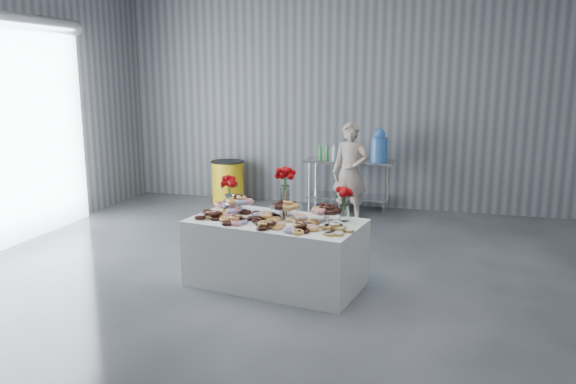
# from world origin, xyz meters

# --- Properties ---
(ground) EXTENTS (9.00, 9.00, 0.00)m
(ground) POSITION_xyz_m (0.00, 0.00, 0.00)
(ground) COLOR #323539
(ground) RESTS_ON ground
(room_walls) EXTENTS (8.04, 9.04, 4.02)m
(room_walls) POSITION_xyz_m (-0.27, 0.07, 2.64)
(room_walls) COLOR slate
(room_walls) RESTS_ON ground
(display_table) EXTENTS (2.04, 1.29, 0.75)m
(display_table) POSITION_xyz_m (0.04, 0.39, 0.38)
(display_table) COLOR white
(display_table) RESTS_ON ground
(prep_table) EXTENTS (1.50, 0.60, 0.90)m
(prep_table) POSITION_xyz_m (0.23, 4.10, 0.62)
(prep_table) COLOR silver
(prep_table) RESTS_ON ground
(donut_mounds) EXTENTS (1.91, 1.08, 0.09)m
(donut_mounds) POSITION_xyz_m (0.04, 0.34, 0.80)
(donut_mounds) COLOR #E7AD54
(donut_mounds) RESTS_ON display_table
(cake_stand_left) EXTENTS (0.36, 0.36, 0.17)m
(cake_stand_left) POSITION_xyz_m (-0.48, 0.63, 0.89)
(cake_stand_left) COLOR silver
(cake_stand_left) RESTS_ON display_table
(cake_stand_mid) EXTENTS (0.36, 0.36, 0.17)m
(cake_stand_mid) POSITION_xyz_m (0.11, 0.53, 0.89)
(cake_stand_mid) COLOR silver
(cake_stand_mid) RESTS_ON display_table
(cake_stand_right) EXTENTS (0.36, 0.36, 0.17)m
(cake_stand_right) POSITION_xyz_m (0.60, 0.45, 0.89)
(cake_stand_right) COLOR silver
(cake_stand_right) RESTS_ON display_table
(danish_pile) EXTENTS (0.48, 0.48, 0.11)m
(danish_pile) POSITION_xyz_m (0.75, 0.13, 0.81)
(danish_pile) COLOR white
(danish_pile) RESTS_ON display_table
(bouquet_left) EXTENTS (0.26, 0.26, 0.42)m
(bouquet_left) POSITION_xyz_m (-0.66, 0.76, 1.05)
(bouquet_left) COLOR white
(bouquet_left) RESTS_ON display_table
(bouquet_right) EXTENTS (0.26, 0.26, 0.42)m
(bouquet_right) POSITION_xyz_m (0.78, 0.58, 1.05)
(bouquet_right) COLOR white
(bouquet_right) RESTS_ON display_table
(bouquet_center) EXTENTS (0.26, 0.26, 0.57)m
(bouquet_center) POSITION_xyz_m (0.04, 0.75, 1.13)
(bouquet_center) COLOR silver
(bouquet_center) RESTS_ON display_table
(water_jug) EXTENTS (0.28, 0.28, 0.55)m
(water_jug) POSITION_xyz_m (0.73, 4.10, 1.15)
(water_jug) COLOR #4388E7
(water_jug) RESTS_ON prep_table
(drink_bottles) EXTENTS (0.54, 0.08, 0.27)m
(drink_bottles) POSITION_xyz_m (-0.09, 4.00, 1.04)
(drink_bottles) COLOR #268C33
(drink_bottles) RESTS_ON prep_table
(person) EXTENTS (0.63, 0.46, 1.60)m
(person) POSITION_xyz_m (0.36, 3.42, 0.80)
(person) COLOR #CC8C93
(person) RESTS_ON ground
(trash_barrel) EXTENTS (0.61, 0.61, 0.79)m
(trash_barrel) POSITION_xyz_m (-2.02, 4.07, 0.39)
(trash_barrel) COLOR yellow
(trash_barrel) RESTS_ON ground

